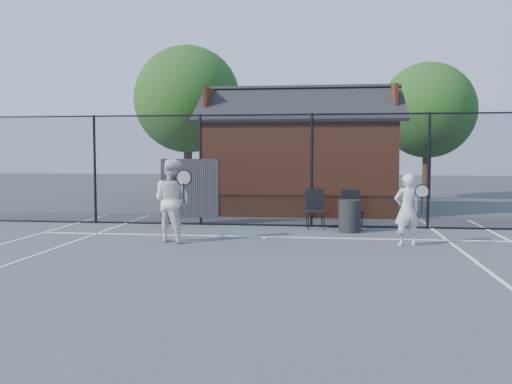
# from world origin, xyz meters

# --- Properties ---
(ground) EXTENTS (80.00, 80.00, 0.00)m
(ground) POSITION_xyz_m (0.00, 0.00, 0.00)
(ground) COLOR #3F4448
(ground) RESTS_ON ground
(court_lines) EXTENTS (11.02, 18.00, 0.01)m
(court_lines) POSITION_xyz_m (0.00, -1.32, 0.01)
(court_lines) COLOR white
(court_lines) RESTS_ON ground
(fence) EXTENTS (22.04, 3.00, 3.00)m
(fence) POSITION_xyz_m (-0.30, 5.00, 1.45)
(fence) COLOR black
(fence) RESTS_ON ground
(clubhouse) EXTENTS (6.50, 4.36, 4.19)m
(clubhouse) POSITION_xyz_m (0.50, 9.00, 1.61)
(clubhouse) COLOR brown
(clubhouse) RESTS_ON ground
(tree_left) EXTENTS (4.48, 4.48, 6.44)m
(tree_left) POSITION_xyz_m (-4.50, 13.50, 4.19)
(tree_left) COLOR #392216
(tree_left) RESTS_ON ground
(tree_right) EXTENTS (3.97, 3.97, 5.70)m
(tree_right) POSITION_xyz_m (5.50, 14.50, 3.71)
(tree_right) COLOR #392216
(tree_right) RESTS_ON ground
(player_front) EXTENTS (0.72, 0.57, 1.52)m
(player_front) POSITION_xyz_m (3.11, 2.19, 0.77)
(player_front) COLOR silver
(player_front) RESTS_ON ground
(player_back) EXTENTS (1.09, 0.98, 1.83)m
(player_back) POSITION_xyz_m (-1.97, 2.07, 0.92)
(player_back) COLOR silver
(player_back) RESTS_ON ground
(chair_left) EXTENTS (0.55, 0.57, 1.00)m
(chair_left) POSITION_xyz_m (1.11, 4.60, 0.50)
(chair_left) COLOR black
(chair_left) RESTS_ON ground
(chair_right) EXTENTS (0.57, 0.59, 0.98)m
(chair_right) POSITION_xyz_m (2.06, 4.60, 0.49)
(chair_right) COLOR black
(chair_right) RESTS_ON ground
(waste_bin) EXTENTS (0.64, 0.64, 0.80)m
(waste_bin) POSITION_xyz_m (1.97, 4.10, 0.40)
(waste_bin) COLOR #262626
(waste_bin) RESTS_ON ground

